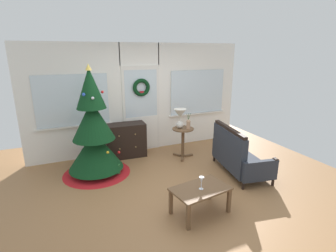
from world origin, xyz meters
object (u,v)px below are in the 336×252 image
(table_lamp, at_px, (180,116))
(wine_glass, at_px, (201,180))
(christmas_tree, at_px, (94,136))
(gift_box, at_px, (114,169))
(side_table, at_px, (183,137))
(flower_vase, at_px, (188,124))
(coffee_table, at_px, (200,192))
(dresser_cabinet, at_px, (126,140))
(settee_sofa, at_px, (237,155))

(table_lamp, bearing_deg, wine_glass, -107.55)
(christmas_tree, bearing_deg, gift_box, -29.95)
(side_table, relative_size, wine_glass, 3.58)
(christmas_tree, height_order, flower_vase, christmas_tree)
(gift_box, bearing_deg, wine_glass, -63.48)
(wine_glass, bearing_deg, side_table, 70.62)
(table_lamp, distance_m, flower_vase, 0.25)
(christmas_tree, bearing_deg, flower_vase, -0.62)
(flower_vase, xyz_separation_m, coffee_table, (-0.82, -1.96, -0.46))
(christmas_tree, bearing_deg, dresser_cabinet, 39.43)
(gift_box, bearing_deg, flower_vase, 5.03)
(table_lamp, xyz_separation_m, flower_vase, (0.16, -0.10, -0.17))
(table_lamp, xyz_separation_m, coffee_table, (-0.66, -2.06, -0.63))
(christmas_tree, xyz_separation_m, wine_glass, (1.22, -2.01, -0.22))
(flower_vase, bearing_deg, table_lamp, 147.99)
(table_lamp, relative_size, gift_box, 2.04)
(dresser_cabinet, height_order, wine_glass, dresser_cabinet)
(gift_box, bearing_deg, coffee_table, -62.98)
(table_lamp, distance_m, gift_box, 1.82)
(settee_sofa, bearing_deg, gift_box, 158.23)
(dresser_cabinet, relative_size, flower_vase, 2.63)
(side_table, distance_m, coffee_table, 2.15)
(flower_vase, bearing_deg, gift_box, -174.97)
(flower_vase, relative_size, coffee_table, 0.38)
(table_lamp, xyz_separation_m, wine_glass, (-0.66, -2.09, -0.42))
(wine_glass, bearing_deg, dresser_cabinet, 99.75)
(side_table, xyz_separation_m, flower_vase, (0.10, -0.06, 0.32))
(settee_sofa, distance_m, coffee_table, 1.63)
(side_table, bearing_deg, flower_vase, -30.96)
(gift_box, bearing_deg, christmas_tree, 150.05)
(side_table, bearing_deg, christmas_tree, -178.88)
(settee_sofa, distance_m, wine_glass, 1.66)
(coffee_table, relative_size, gift_box, 4.22)
(table_lamp, bearing_deg, christmas_tree, -177.63)
(christmas_tree, distance_m, table_lamp, 1.89)
(christmas_tree, height_order, wine_glass, christmas_tree)
(flower_vase, xyz_separation_m, gift_box, (-1.74, -0.15, -0.71))
(settee_sofa, bearing_deg, coffee_table, -146.45)
(side_table, relative_size, flower_vase, 1.99)
(christmas_tree, height_order, side_table, christmas_tree)
(christmas_tree, relative_size, table_lamp, 4.89)
(dresser_cabinet, bearing_deg, coffee_table, -80.03)
(dresser_cabinet, height_order, coffee_table, dresser_cabinet)
(christmas_tree, bearing_deg, side_table, 1.12)
(dresser_cabinet, relative_size, gift_box, 4.27)
(settee_sofa, xyz_separation_m, flower_vase, (-0.54, 1.06, 0.44))
(wine_glass, height_order, gift_box, wine_glass)
(coffee_table, distance_m, wine_glass, 0.21)
(settee_sofa, relative_size, table_lamp, 3.38)
(dresser_cabinet, relative_size, settee_sofa, 0.62)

